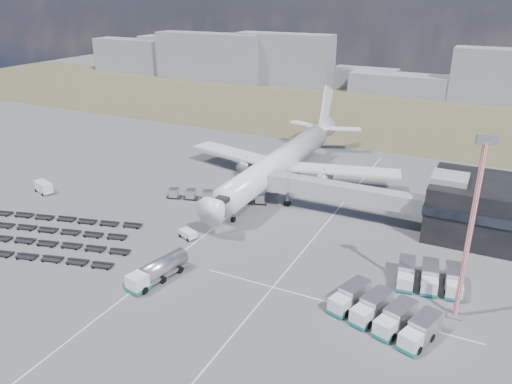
% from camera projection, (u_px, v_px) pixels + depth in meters
% --- Properties ---
extents(ground, '(420.00, 420.00, 0.00)m').
position_uv_depth(ground, '(209.00, 242.00, 87.01)').
color(ground, '#565659').
rests_on(ground, ground).
extents(grass_strip, '(420.00, 90.00, 0.01)m').
position_uv_depth(grass_strip, '(369.00, 112.00, 178.24)').
color(grass_strip, brown).
rests_on(grass_strip, ground).
extents(lane_markings, '(47.12, 110.00, 0.01)m').
position_uv_depth(lane_markings, '(266.00, 246.00, 85.48)').
color(lane_markings, silver).
rests_on(lane_markings, ground).
extents(jet_bridge, '(30.30, 3.80, 7.05)m').
position_uv_depth(jet_bridge, '(334.00, 191.00, 95.50)').
color(jet_bridge, '#939399').
rests_on(jet_bridge, ground).
extents(airliner, '(51.59, 64.53, 17.62)m').
position_uv_depth(airliner, '(283.00, 160.00, 111.85)').
color(airliner, white).
rests_on(airliner, ground).
extents(skyline, '(312.29, 26.64, 22.49)m').
position_uv_depth(skyline, '(323.00, 68.00, 217.93)').
color(skyline, gray).
rests_on(skyline, ground).
extents(fuel_tanker, '(4.59, 10.75, 3.38)m').
position_uv_depth(fuel_tanker, '(158.00, 270.00, 75.01)').
color(fuel_tanker, white).
rests_on(fuel_tanker, ground).
extents(pushback_tug, '(3.61, 2.79, 1.44)m').
position_uv_depth(pushback_tug, '(188.00, 234.00, 88.08)').
color(pushback_tug, white).
rests_on(pushback_tug, ground).
extents(utility_van, '(5.14, 3.49, 2.48)m').
position_uv_depth(utility_van, '(44.00, 187.00, 107.45)').
color(utility_van, white).
rests_on(utility_van, ground).
extents(catering_truck, '(4.21, 6.23, 2.65)m').
position_uv_depth(catering_truck, '(282.00, 184.00, 109.19)').
color(catering_truck, white).
rests_on(catering_truck, ground).
extents(service_trucks_near, '(14.62, 10.91, 2.89)m').
position_uv_depth(service_trucks_near, '(383.00, 313.00, 65.38)').
color(service_trucks_near, white).
rests_on(service_trucks_near, ground).
extents(service_trucks_far, '(9.99, 8.09, 2.78)m').
position_uv_depth(service_trucks_far, '(430.00, 277.00, 73.63)').
color(service_trucks_far, white).
rests_on(service_trucks_far, ground).
extents(uld_row, '(20.97, 7.92, 1.94)m').
position_uv_depth(uld_row, '(217.00, 196.00, 103.26)').
color(uld_row, black).
rests_on(uld_row, ground).
extents(baggage_dollies, '(36.64, 23.78, 0.81)m').
position_uv_depth(baggage_dollies, '(40.00, 236.00, 88.31)').
color(baggage_dollies, black).
rests_on(baggage_dollies, ground).
extents(floodlight_mast, '(2.39, 1.95, 25.31)m').
position_uv_depth(floodlight_mast, '(470.00, 232.00, 62.54)').
color(floodlight_mast, red).
rests_on(floodlight_mast, ground).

